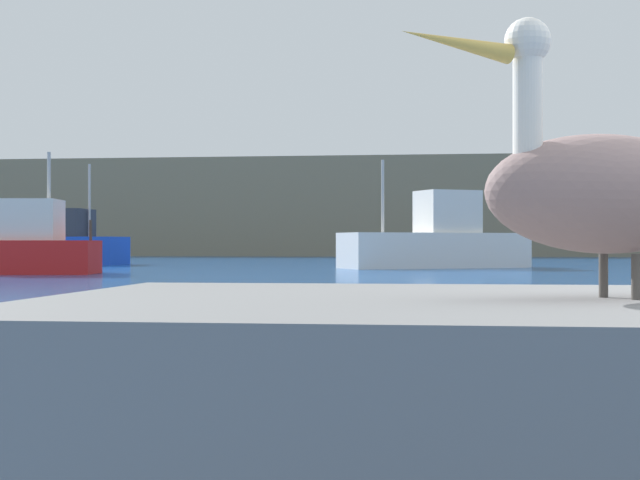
% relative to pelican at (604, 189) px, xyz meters
% --- Properties ---
extents(hillside_backdrop, '(140.00, 13.98, 7.73)m').
position_rel_pelican_xyz_m(hillside_backdrop, '(1.31, 76.67, 2.63)').
color(hillside_backdrop, '#7F755B').
rests_on(hillside_backdrop, ground).
extents(pier_dock, '(3.67, 2.09, 0.88)m').
position_rel_pelican_xyz_m(pier_dock, '(0.01, 0.01, -0.79)').
color(pier_dock, gray).
rests_on(pier_dock, ground).
extents(pelican, '(1.15, 0.87, 0.86)m').
position_rel_pelican_xyz_m(pelican, '(0.00, 0.00, 0.00)').
color(pelican, gray).
rests_on(pelican, pier_dock).
extents(fishing_boat_white, '(8.12, 5.86, 4.45)m').
position_rel_pelican_xyz_m(fishing_boat_white, '(-0.65, 37.39, -0.14)').
color(fishing_boat_white, white).
rests_on(fishing_boat_white, ground).
extents(fishing_boat_blue, '(7.94, 2.99, 4.84)m').
position_rel_pelican_xyz_m(fishing_boat_blue, '(-19.38, 41.35, -0.28)').
color(fishing_boat_blue, blue).
rests_on(fishing_boat_blue, ground).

